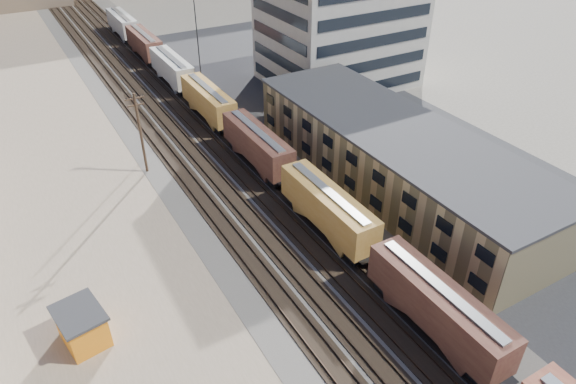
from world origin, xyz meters
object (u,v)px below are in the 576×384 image
freight_train (231,120)px  utility_pole_north (140,132)px  maintenance_shed (82,326)px  parked_car_blue (346,115)px

freight_train → utility_pole_north: size_ratio=11.97×
maintenance_shed → parked_car_blue: bearing=28.6°
utility_pole_north → parked_car_blue: size_ratio=1.62×
maintenance_shed → parked_car_blue: 46.49m
freight_train → parked_car_blue: freight_train is taller
maintenance_shed → freight_train: bearing=46.1°
parked_car_blue → freight_train: bearing=132.7°
utility_pole_north → maintenance_shed: (-11.89, -22.73, -3.71)m
utility_pole_north → maintenance_shed: bearing=-117.6°
utility_pole_north → freight_train: bearing=11.1°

